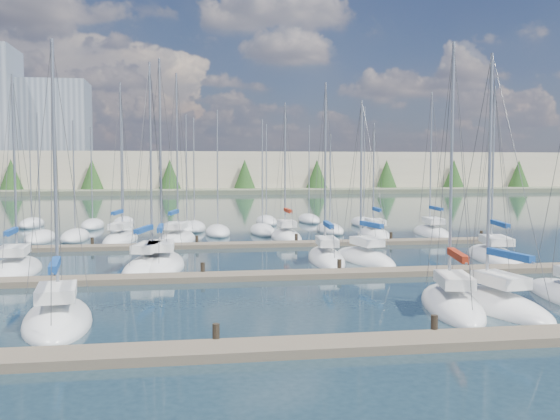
{
  "coord_description": "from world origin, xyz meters",
  "views": [
    {
      "loc": [
        -5.11,
        -18.49,
        6.3
      ],
      "look_at": [
        0.0,
        14.0,
        4.0
      ],
      "focal_mm": 40.0,
      "sensor_mm": 36.0,
      "label": 1
    }
  ],
  "objects": [
    {
      "name": "sailboat_r",
      "position": [
        17.7,
        35.97,
        0.19
      ],
      "size": [
        3.24,
        8.69,
        13.89
      ],
      "rotation": [
        0.0,
        0.0,
        -0.09
      ],
      "color": "white",
      "rests_on": "ground"
    },
    {
      "name": "sailboat_e",
      "position": [
        8.58,
        7.03,
        0.18
      ],
      "size": [
        3.37,
        7.7,
        12.05
      ],
      "rotation": [
        0.0,
        0.0,
        0.13
      ],
      "color": "white",
      "rests_on": "ground"
    },
    {
      "name": "sailboat_i",
      "position": [
        -7.18,
        20.69,
        0.19
      ],
      "size": [
        4.13,
        8.54,
        13.51
      ],
      "rotation": [
        0.0,
        0.0,
        -0.23
      ],
      "color": "white",
      "rests_on": "ground"
    },
    {
      "name": "sailboat_o",
      "position": [
        -5.63,
        34.52,
        0.19
      ],
      "size": [
        4.41,
        8.39,
        14.88
      ],
      "rotation": [
        0.0,
        0.0,
        -0.2
      ],
      "color": "white",
      "rests_on": "ground"
    },
    {
      "name": "sailboat_j",
      "position": [
        -6.45,
        21.34,
        0.18
      ],
      "size": [
        2.92,
        8.27,
        13.86
      ],
      "rotation": [
        0.0,
        0.0,
        -0.0
      ],
      "color": "white",
      "rests_on": "ground"
    },
    {
      "name": "sailboat_h",
      "position": [
        -15.01,
        20.42,
        0.18
      ],
      "size": [
        3.24,
        7.52,
        12.53
      ],
      "rotation": [
        0.0,
        0.0,
        0.06
      ],
      "color": "white",
      "rests_on": "ground"
    },
    {
      "name": "sailboat_n",
      "position": [
        -10.28,
        35.24,
        0.2
      ],
      "size": [
        3.47,
        8.06,
        14.11
      ],
      "rotation": [
        0.0,
        0.0,
        -0.15
      ],
      "color": "white",
      "rests_on": "ground"
    },
    {
      "name": "sailboat_p",
      "position": [
        3.85,
        35.04,
        0.19
      ],
      "size": [
        2.46,
        7.34,
        12.62
      ],
      "rotation": [
        0.0,
        0.0,
        0.0
      ],
      "color": "white",
      "rests_on": "ground"
    },
    {
      "name": "sailboat_k",
      "position": [
        4.36,
        21.84,
        0.19
      ],
      "size": [
        3.03,
        8.42,
        12.63
      ],
      "rotation": [
        0.0,
        0.0,
        -0.1
      ],
      "color": "white",
      "rests_on": "ground"
    },
    {
      "name": "sailboat_c",
      "position": [
        -10.1,
        7.2,
        0.18
      ],
      "size": [
        3.55,
        7.42,
        12.13
      ],
      "rotation": [
        0.0,
        0.0,
        0.13
      ],
      "color": "white",
      "rests_on": "ground"
    },
    {
      "name": "sailboat_d",
      "position": [
        6.67,
        7.29,
        0.19
      ],
      "size": [
        3.91,
        7.9,
        12.55
      ],
      "rotation": [
        0.0,
        0.0,
        -0.21
      ],
      "color": "white",
      "rests_on": "ground"
    },
    {
      "name": "sailboat_l",
      "position": [
        6.88,
        21.39,
        0.18
      ],
      "size": [
        3.66,
        7.71,
        11.44
      ],
      "rotation": [
        0.0,
        0.0,
        0.17
      ],
      "color": "white",
      "rests_on": "ground"
    },
    {
      "name": "dock_far",
      "position": [
        0.0,
        30.01,
        0.15
      ],
      "size": [
        44.0,
        1.93,
        1.1
      ],
      "color": "#6B5E4C",
      "rests_on": "ground"
    },
    {
      "name": "shoreline",
      "position": [
        -13.29,
        149.77,
        7.44
      ],
      "size": [
        400.0,
        60.0,
        38.0
      ],
      "color": "#666B51",
      "rests_on": "ground"
    },
    {
      "name": "distant_boats",
      "position": [
        -4.34,
        43.76,
        0.29
      ],
      "size": [
        36.93,
        20.75,
        13.3
      ],
      "color": "#9EA0A5",
      "rests_on": "ground"
    },
    {
      "name": "dock_mid",
      "position": [
        0.0,
        16.01,
        0.15
      ],
      "size": [
        44.0,
        1.93,
        1.1
      ],
      "color": "#6B5E4C",
      "rests_on": "ground"
    },
    {
      "name": "sailboat_q",
      "position": [
        11.96,
        35.28,
        0.17
      ],
      "size": [
        3.29,
        7.61,
        10.95
      ],
      "rotation": [
        0.0,
        0.0,
        -0.09
      ],
      "color": "white",
      "rests_on": "ground"
    },
    {
      "name": "dock_near",
      "position": [
        0.0,
        2.01,
        0.15
      ],
      "size": [
        44.0,
        1.93,
        1.1
      ],
      "color": "#6B5E4C",
      "rests_on": "ground"
    },
    {
      "name": "ground",
      "position": [
        0.0,
        60.0,
        0.0
      ],
      "size": [
        400.0,
        400.0,
        0.0
      ],
      "primitive_type": "plane",
      "color": "#1E323C",
      "rests_on": "ground"
    },
    {
      "name": "sailboat_m",
      "position": [
        15.84,
        20.83,
        0.17
      ],
      "size": [
        4.57,
        9.4,
        12.51
      ],
      "rotation": [
        0.0,
        0.0,
        -0.21
      ],
      "color": "white",
      "rests_on": "ground"
    }
  ]
}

